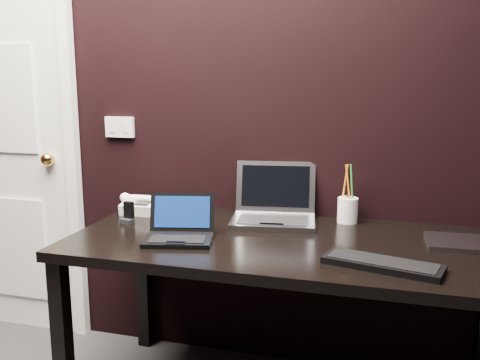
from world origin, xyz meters
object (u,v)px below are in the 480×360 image
(pen_cup, at_px, (348,209))
(closed_laptop, at_px, (467,243))
(silver_laptop, at_px, (274,211))
(netbook, at_px, (180,231))
(desk_phone, at_px, (142,205))
(desk, at_px, (287,258))
(mobile_phone, at_px, (128,215))
(ext_keyboard, at_px, (382,264))

(pen_cup, bearing_deg, closed_laptop, -24.61)
(silver_laptop, bearing_deg, netbook, -129.63)
(desk_phone, bearing_deg, netbook, -45.86)
(desk, xyz_separation_m, silver_laptop, (-0.11, 0.24, 0.12))
(silver_laptop, distance_m, closed_laptop, 0.78)
(desk, xyz_separation_m, mobile_phone, (-0.71, 0.05, 0.11))
(desk, height_order, pen_cup, pen_cup)
(closed_laptop, bearing_deg, mobile_phone, -177.61)
(desk_phone, bearing_deg, silver_laptop, 1.79)
(desk, height_order, mobile_phone, mobile_phone)
(closed_laptop, distance_m, desk_phone, 1.40)
(closed_laptop, bearing_deg, pen_cup, 155.39)
(mobile_phone, bearing_deg, pen_cup, 16.34)
(silver_laptop, distance_m, ext_keyboard, 0.65)
(closed_laptop, relative_size, mobile_phone, 3.24)
(desk, xyz_separation_m, desk_phone, (-0.73, 0.22, 0.11))
(silver_laptop, distance_m, pen_cup, 0.32)
(closed_laptop, distance_m, pen_cup, 0.51)
(netbook, height_order, silver_laptop, silver_laptop)
(ext_keyboard, distance_m, mobile_phone, 1.11)
(desk, bearing_deg, pen_cup, 57.33)
(mobile_phone, bearing_deg, desk, -3.97)
(netbook, distance_m, mobile_phone, 0.35)
(desk, relative_size, desk_phone, 8.16)
(netbook, height_order, pen_cup, pen_cup)
(pen_cup, bearing_deg, silver_laptop, -165.44)
(desk_phone, height_order, pen_cup, pen_cup)
(closed_laptop, bearing_deg, desk, -170.87)
(desk, bearing_deg, silver_laptop, 114.32)
(netbook, xyz_separation_m, desk_phone, (-0.33, 0.34, 0.00))
(netbook, bearing_deg, closed_laptop, 11.98)
(netbook, xyz_separation_m, pen_cup, (0.61, 0.44, 0.03))
(closed_laptop, height_order, pen_cup, pen_cup)
(mobile_phone, bearing_deg, netbook, -28.68)
(desk_phone, distance_m, pen_cup, 0.94)
(ext_keyboard, distance_m, desk_phone, 1.18)
(desk, relative_size, mobile_phone, 18.39)
(ext_keyboard, distance_m, pen_cup, 0.56)
(closed_laptop, height_order, mobile_phone, mobile_phone)
(mobile_phone, relative_size, pen_cup, 0.36)
(ext_keyboard, bearing_deg, netbook, 172.91)
(ext_keyboard, relative_size, mobile_phone, 4.45)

